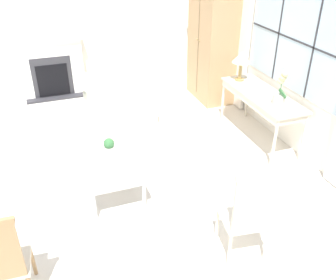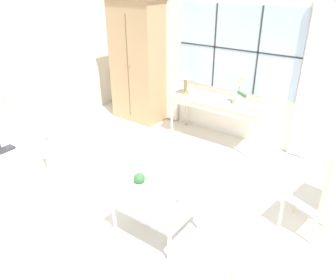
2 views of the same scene
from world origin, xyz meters
TOP-DOWN VIEW (x-y plane):
  - ground_plane at (0.00, 0.00)m, footprint 14.00×14.00m
  - wall_back_windowed at (0.00, 3.02)m, footprint 7.20×0.14m
  - wall_left at (-3.03, 0.60)m, footprint 0.06×7.20m
  - fireplace at (-2.91, -0.17)m, footprint 0.34×1.28m
  - armoire at (-1.85, 2.66)m, footprint 1.07×0.63m
  - console_table at (-0.12, 2.66)m, footprint 1.59×0.55m
  - table_lamp at (-0.71, 2.60)m, footprint 0.29×0.29m
  - potted_orchid at (0.27, 2.67)m, footprint 0.23×0.18m
  - armchair_upholstered at (-1.33, 0.76)m, footprint 1.09×1.11m
  - side_chair_wooden at (1.94, 1.24)m, footprint 0.50×0.50m
  - coffee_table at (0.50, 0.22)m, footprint 0.87×0.68m
  - potted_plant_small at (0.22, 0.27)m, footprint 0.14×0.14m
  - pillar_candle at (0.78, 0.31)m, footprint 0.09×0.09m

SIDE VIEW (x-z plane):
  - ground_plane at x=0.00m, z-range 0.00..0.00m
  - armchair_upholstered at x=-1.33m, z-range -0.14..0.73m
  - coffee_table at x=0.50m, z-range 0.17..0.60m
  - pillar_candle at x=0.78m, z-range 0.42..0.56m
  - potted_plant_small at x=0.22m, z-range 0.43..0.64m
  - side_chair_wooden at x=1.94m, z-range 0.05..1.14m
  - fireplace at x=-2.91m, z-range -0.31..1.61m
  - console_table at x=-0.12m, z-range 0.30..1.06m
  - potted_orchid at x=0.27m, z-range 0.71..1.21m
  - table_lamp at x=-0.71m, z-range 0.89..1.35m
  - armoire at x=-1.85m, z-range 0.01..2.33m
  - wall_back_windowed at x=0.00m, z-range -0.01..2.79m
  - wall_left at x=-3.03m, z-range 0.00..2.80m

